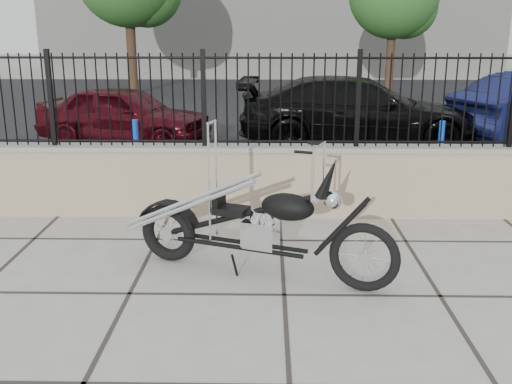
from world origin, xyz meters
name	(u,v)px	position (x,y,z in m)	size (l,w,h in m)	color
ground_plane	(284,295)	(0.00, 0.00, 0.00)	(90.00, 90.00, 0.00)	#99968E
parking_lot	(273,111)	(0.00, 12.50, 0.00)	(30.00, 30.00, 0.00)	black
retaining_wall	(280,181)	(0.00, 2.50, 0.48)	(14.00, 0.36, 0.96)	gray
iron_fence	(281,100)	(0.00, 2.50, 1.56)	(14.00, 0.08, 1.20)	black
chopper_motorcycle	(255,200)	(-0.29, 0.50, 0.81)	(2.69, 0.47, 1.61)	black
car_red	(124,115)	(-3.22, 7.35, 0.63)	(1.49, 3.71, 1.27)	#3C0810
car_black	(358,112)	(1.73, 7.31, 0.72)	(2.03, 4.98, 1.45)	black
bollard_a	(136,147)	(-2.43, 4.77, 0.47)	(0.11, 0.11, 0.94)	#0C2CB7
bollard_b	(441,146)	(2.88, 5.12, 0.44)	(0.11, 0.11, 0.88)	blue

